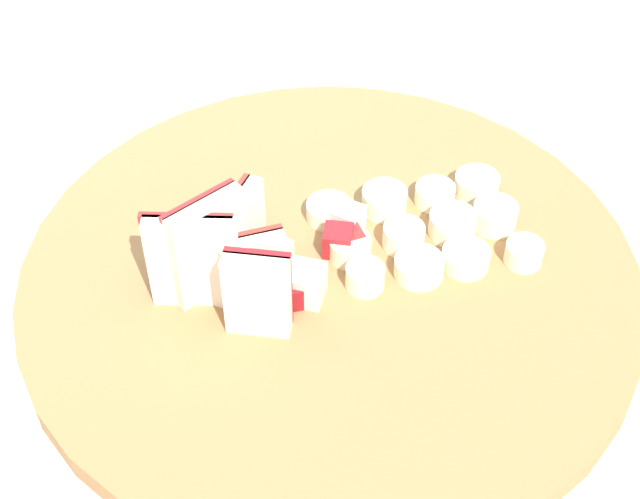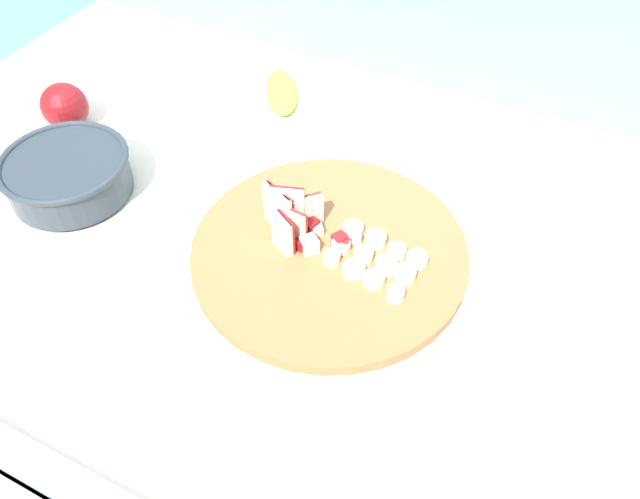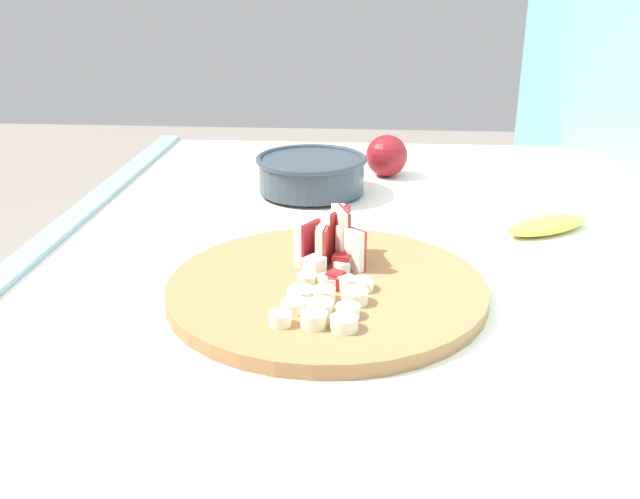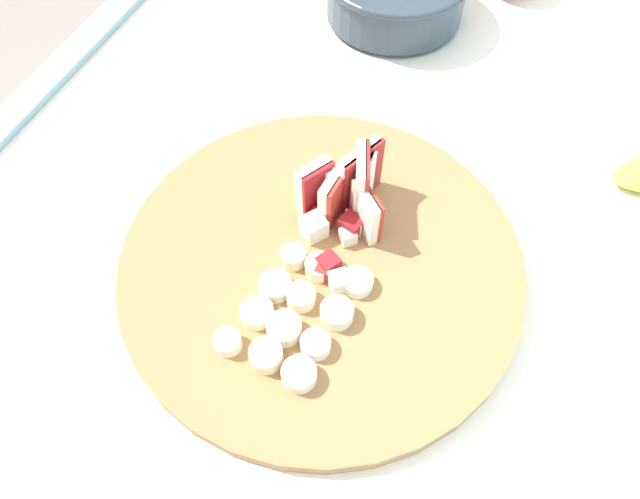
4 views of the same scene
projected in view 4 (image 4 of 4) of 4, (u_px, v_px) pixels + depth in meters
ground at (339, 442)px, 1.32m from camera, size 10.00×10.00×0.00m
tiled_countertop at (347, 372)px, 0.94m from camera, size 1.39×0.87×0.91m
cutting_board at (321, 262)px, 0.52m from camera, size 0.37×0.37×0.02m
apple_wedge_fan at (350, 188)px, 0.52m from camera, size 0.08×0.09×0.07m
apple_dice_pile at (334, 239)px, 0.52m from camera, size 0.09×0.07×0.02m
banana_slice_rows at (296, 314)px, 0.48m from camera, size 0.13×0.11×0.02m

